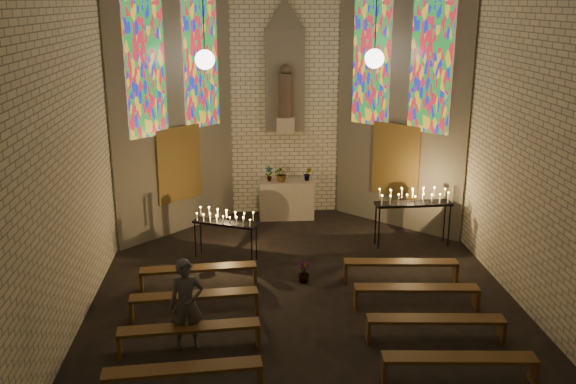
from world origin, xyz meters
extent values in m
plane|color=black|center=(0.00, 0.00, 0.00)|extent=(12.00, 12.00, 0.00)
cube|color=#F1EACA|center=(0.00, 6.00, 3.50)|extent=(8.00, 0.02, 7.00)
cube|color=#F1EACA|center=(0.00, -6.00, 3.50)|extent=(8.00, 0.02, 7.00)
cube|color=#F1EACA|center=(-4.00, 0.00, 3.50)|extent=(0.02, 12.00, 7.00)
cube|color=#F1EACA|center=(4.00, 0.00, 3.50)|extent=(0.02, 12.00, 7.00)
cube|color=#F1EACA|center=(-2.75, 4.75, 3.50)|extent=(2.72, 2.72, 7.00)
cube|color=#F1EACA|center=(2.75, 4.75, 3.50)|extent=(2.72, 2.72, 7.00)
cube|color=#4C3F8C|center=(-3.21, 4.06, 4.00)|extent=(0.78, 0.78, 3.00)
cube|color=#4C3F8C|center=(-2.06, 5.21, 4.00)|extent=(0.78, 0.78, 3.00)
cube|color=#4C3F8C|center=(2.06, 5.21, 4.00)|extent=(0.78, 0.78, 3.00)
cube|color=#4C3F8C|center=(3.21, 4.06, 4.00)|extent=(0.78, 0.78, 3.00)
cube|color=brown|center=(-2.63, 4.63, 1.70)|extent=(0.95, 0.95, 1.80)
cube|color=brown|center=(2.63, 4.63, 1.70)|extent=(0.95, 0.95, 1.80)
cube|color=gray|center=(0.00, 5.92, 3.50)|extent=(1.00, 0.12, 2.60)
cone|color=gray|center=(0.00, 5.92, 5.15)|extent=(1.00, 1.00, 0.80)
cube|color=beige|center=(0.00, 5.78, 2.40)|extent=(0.45, 0.30, 0.40)
cylinder|color=brown|center=(0.00, 5.78, 3.15)|extent=(0.36, 0.36, 1.10)
sphere|color=brown|center=(0.00, 5.78, 3.80)|extent=(0.26, 0.26, 0.26)
sphere|color=white|center=(-1.90, 4.10, 4.20)|extent=(0.44, 0.44, 0.44)
sphere|color=white|center=(1.90, 4.10, 4.20)|extent=(0.44, 0.44, 0.44)
cube|color=beige|center=(0.00, 5.45, 0.50)|extent=(1.40, 0.60, 1.00)
imported|color=#4C723F|center=(-0.45, 5.44, 1.20)|extent=(0.23, 0.17, 0.40)
imported|color=#4C723F|center=(-0.12, 5.37, 1.22)|extent=(0.44, 0.40, 0.43)
imported|color=#4C723F|center=(0.55, 5.44, 1.18)|extent=(0.21, 0.17, 0.36)
imported|color=#4C723F|center=(0.07, 1.42, 0.21)|extent=(0.29, 0.29, 0.42)
cube|color=black|center=(-1.52, 2.77, 0.82)|extent=(1.45, 0.88, 0.04)
cylinder|color=black|center=(-2.19, 2.92, 0.40)|extent=(0.03, 0.03, 0.81)
cylinder|color=black|center=(-0.96, 2.38, 0.40)|extent=(0.03, 0.03, 0.81)
cylinder|color=black|center=(-2.08, 3.16, 0.40)|extent=(0.03, 0.03, 0.81)
cylinder|color=black|center=(-0.85, 2.63, 0.40)|extent=(0.03, 0.03, 0.81)
cube|color=black|center=(2.76, 3.27, 1.01)|extent=(1.77, 0.47, 0.05)
cylinder|color=black|center=(1.94, 3.08, 0.49)|extent=(0.03, 0.03, 0.99)
cylinder|color=black|center=(3.58, 3.14, 0.49)|extent=(0.03, 0.03, 0.99)
cylinder|color=black|center=(1.93, 3.41, 0.49)|extent=(0.03, 0.03, 0.99)
cylinder|color=black|center=(3.57, 3.46, 0.49)|extent=(0.03, 0.03, 0.99)
cube|color=#513617|center=(-2.02, 1.33, 0.41)|extent=(2.29, 0.50, 0.05)
cube|color=#513617|center=(-3.13, 1.24, 0.20)|extent=(0.08, 0.32, 0.41)
cube|color=#513617|center=(-0.92, 1.42, 0.20)|extent=(0.08, 0.32, 0.41)
cube|color=#513617|center=(2.02, 1.33, 0.41)|extent=(2.29, 0.50, 0.05)
cube|color=#513617|center=(0.92, 1.42, 0.20)|extent=(0.08, 0.32, 0.41)
cube|color=#513617|center=(3.13, 1.24, 0.20)|extent=(0.08, 0.32, 0.41)
cube|color=#513617|center=(-2.02, 0.13, 0.41)|extent=(2.29, 0.50, 0.05)
cube|color=#513617|center=(-3.13, 0.04, 0.20)|extent=(0.08, 0.32, 0.41)
cube|color=#513617|center=(-0.92, 0.22, 0.20)|extent=(0.08, 0.32, 0.41)
cube|color=#513617|center=(2.02, 0.13, 0.41)|extent=(2.29, 0.50, 0.05)
cube|color=#513617|center=(0.92, 0.22, 0.20)|extent=(0.08, 0.32, 0.41)
cube|color=#513617|center=(3.13, 0.04, 0.20)|extent=(0.08, 0.32, 0.41)
cube|color=#513617|center=(-2.02, -1.07, 0.41)|extent=(2.29, 0.50, 0.05)
cube|color=#513617|center=(-3.13, -1.16, 0.20)|extent=(0.08, 0.32, 0.41)
cube|color=#513617|center=(-0.92, -0.98, 0.20)|extent=(0.08, 0.32, 0.41)
cube|color=#513617|center=(2.02, -1.07, 0.41)|extent=(2.29, 0.50, 0.05)
cube|color=#513617|center=(0.92, -0.98, 0.20)|extent=(0.08, 0.32, 0.41)
cube|color=#513617|center=(3.13, -1.16, 0.20)|extent=(0.08, 0.32, 0.41)
cube|color=#513617|center=(-2.02, -2.27, 0.41)|extent=(2.29, 0.50, 0.05)
cube|color=#513617|center=(-0.92, -2.18, 0.20)|extent=(0.08, 0.32, 0.41)
cube|color=#513617|center=(2.02, -2.27, 0.41)|extent=(2.29, 0.50, 0.05)
cube|color=#513617|center=(0.92, -2.18, 0.20)|extent=(0.08, 0.32, 0.41)
cube|color=#513617|center=(3.13, -2.36, 0.20)|extent=(0.08, 0.32, 0.41)
imported|color=#4B4A54|center=(-2.06, -0.94, 0.76)|extent=(0.60, 0.43, 1.52)
camera|label=1|loc=(-1.10, -10.41, 5.47)|focal=40.00mm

